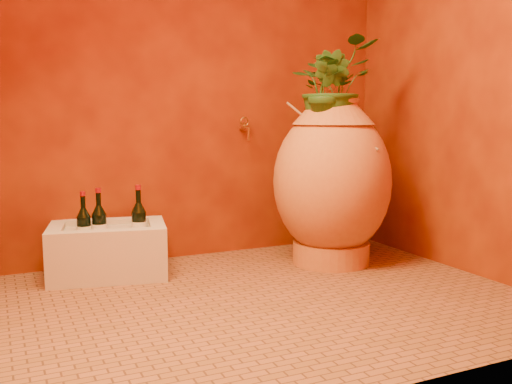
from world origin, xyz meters
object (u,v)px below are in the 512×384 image
stone_basin (108,251)px  wine_bottle_b (139,224)px  wine_bottle_a (99,227)px  wall_tap (245,128)px  amphora (332,181)px  wine_bottle_c (84,229)px

stone_basin → wine_bottle_b: bearing=-9.7°
wine_bottle_a → wall_tap: size_ratio=2.28×
amphora → wall_tap: amphora is taller
wine_bottle_a → wall_tap: bearing=9.6°
stone_basin → wine_bottle_c: size_ratio=2.19×
wall_tap → amphora: bearing=-51.6°
wine_bottle_a → wine_bottle_b: size_ratio=0.97×
amphora → wall_tap: 0.67m
amphora → wine_bottle_c: (-1.41, 0.30, -0.23)m
stone_basin → wine_bottle_a: 0.15m
wine_bottle_b → wall_tap: size_ratio=2.35×
wine_bottle_a → wine_bottle_c: bearing=175.5°
amphora → wine_bottle_b: bearing=167.0°
stone_basin → wine_bottle_a: bearing=163.2°
amphora → wall_tap: bearing=128.4°
wine_bottle_b → amphora: bearing=-13.0°
wine_bottle_c → wall_tap: bearing=8.6°
wine_bottle_b → wine_bottle_c: (-0.29, 0.05, -0.01)m
stone_basin → wall_tap: 1.15m
wine_bottle_b → stone_basin: bearing=170.3°
amphora → wine_bottle_c: size_ratio=3.16×
stone_basin → wine_bottle_b: wine_bottle_b is taller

